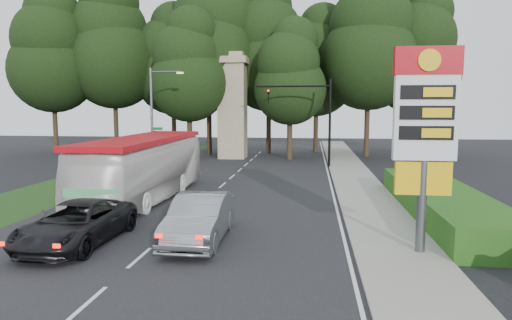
# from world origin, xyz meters

# --- Properties ---
(ground) EXTENTS (120.00, 120.00, 0.00)m
(ground) POSITION_xyz_m (0.00, 0.00, 0.00)
(ground) COLOR black
(ground) RESTS_ON ground
(road_surface) EXTENTS (14.00, 80.00, 0.02)m
(road_surface) POSITION_xyz_m (0.00, 12.00, 0.01)
(road_surface) COLOR black
(road_surface) RESTS_ON ground
(sidewalk_right) EXTENTS (3.00, 80.00, 0.12)m
(sidewalk_right) POSITION_xyz_m (8.50, 12.00, 0.06)
(sidewalk_right) COLOR gray
(sidewalk_right) RESTS_ON ground
(grass_verge_left) EXTENTS (5.00, 50.00, 0.02)m
(grass_verge_left) POSITION_xyz_m (-9.50, 18.00, 0.01)
(grass_verge_left) COLOR #193814
(grass_verge_left) RESTS_ON ground
(hedge) EXTENTS (3.00, 14.00, 1.20)m
(hedge) POSITION_xyz_m (11.50, 8.00, 0.60)
(hedge) COLOR #214E14
(hedge) RESTS_ON ground
(gas_station_pylon) EXTENTS (2.10, 0.45, 6.85)m
(gas_station_pylon) POSITION_xyz_m (9.20, 1.99, 4.45)
(gas_station_pylon) COLOR #59595E
(gas_station_pylon) RESTS_ON ground
(traffic_signal_mast) EXTENTS (6.10, 0.35, 7.20)m
(traffic_signal_mast) POSITION_xyz_m (5.68, 24.00, 4.67)
(traffic_signal_mast) COLOR black
(traffic_signal_mast) RESTS_ON ground
(streetlight_signs) EXTENTS (2.75, 0.98, 8.00)m
(streetlight_signs) POSITION_xyz_m (-6.99, 22.01, 4.44)
(streetlight_signs) COLOR #59595E
(streetlight_signs) RESTS_ON ground
(monument) EXTENTS (3.00, 3.00, 10.05)m
(monument) POSITION_xyz_m (-2.00, 30.00, 5.10)
(monument) COLOR gray
(monument) RESTS_ON ground
(tree_far_west) EXTENTS (8.96, 8.96, 17.60)m
(tree_far_west) POSITION_xyz_m (-22.00, 33.00, 10.68)
(tree_far_west) COLOR #2D2116
(tree_far_west) RESTS_ON ground
(tree_west_mid) EXTENTS (9.80, 9.80, 19.25)m
(tree_west_mid) POSITION_xyz_m (-16.00, 35.00, 11.69)
(tree_west_mid) COLOR #2D2116
(tree_west_mid) RESTS_ON ground
(tree_west_near) EXTENTS (8.40, 8.40, 16.50)m
(tree_west_near) POSITION_xyz_m (-10.00, 37.00, 10.02)
(tree_west_near) COLOR #2D2116
(tree_west_near) RESTS_ON ground
(tree_center_left) EXTENTS (10.08, 10.08, 19.80)m
(tree_center_left) POSITION_xyz_m (-5.00, 33.00, 12.02)
(tree_center_left) COLOR #2D2116
(tree_center_left) RESTS_ON ground
(tree_center_right) EXTENTS (9.24, 9.24, 18.15)m
(tree_center_right) POSITION_xyz_m (1.00, 35.00, 11.02)
(tree_center_right) COLOR #2D2116
(tree_center_right) RESTS_ON ground
(tree_east_near) EXTENTS (8.12, 8.12, 15.95)m
(tree_east_near) POSITION_xyz_m (6.00, 37.00, 9.68)
(tree_east_near) COLOR #2D2116
(tree_east_near) RESTS_ON ground
(tree_east_mid) EXTENTS (9.52, 9.52, 18.70)m
(tree_east_mid) POSITION_xyz_m (11.00, 33.00, 11.35)
(tree_east_mid) COLOR #2D2116
(tree_east_mid) RESTS_ON ground
(tree_far_east) EXTENTS (8.68, 8.68, 17.05)m
(tree_far_east) POSITION_xyz_m (16.00, 35.00, 10.35)
(tree_far_east) COLOR #2D2116
(tree_far_east) RESTS_ON ground
(tree_monument_left) EXTENTS (7.28, 7.28, 14.30)m
(tree_monument_left) POSITION_xyz_m (-6.00, 29.00, 8.68)
(tree_monument_left) COLOR #2D2116
(tree_monument_left) RESTS_ON ground
(tree_monument_right) EXTENTS (6.72, 6.72, 13.20)m
(tree_monument_right) POSITION_xyz_m (3.50, 29.50, 8.01)
(tree_monument_right) COLOR #2D2116
(tree_monument_right) RESTS_ON ground
(transit_bus) EXTENTS (3.07, 12.12, 3.36)m
(transit_bus) POSITION_xyz_m (-3.22, 9.62, 1.68)
(transit_bus) COLOR white
(transit_bus) RESTS_ON ground
(sedan_silver) EXTENTS (1.90, 5.25, 1.72)m
(sedan_silver) POSITION_xyz_m (1.50, 2.60, 0.86)
(sedan_silver) COLOR #93969A
(sedan_silver) RESTS_ON ground
(suv_charcoal) EXTENTS (2.70, 5.59, 1.53)m
(suv_charcoal) POSITION_xyz_m (-2.80, 1.70, 0.77)
(suv_charcoal) COLOR black
(suv_charcoal) RESTS_ON ground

